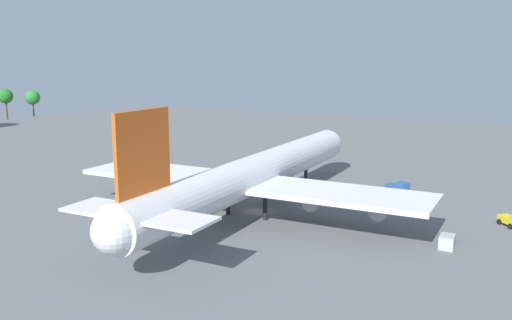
% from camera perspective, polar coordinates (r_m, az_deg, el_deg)
% --- Properties ---
extents(ground_plane, '(291.77, 291.77, 0.00)m').
position_cam_1_polar(ground_plane, '(90.72, -0.00, -5.40)').
color(ground_plane, slate).
extents(cargo_airplane, '(72.94, 58.12, 19.32)m').
position_cam_1_polar(cargo_airplane, '(88.72, -0.15, -1.51)').
color(cargo_airplane, silver).
rests_on(cargo_airplane, ground_plane).
extents(catering_truck, '(4.17, 4.01, 2.06)m').
position_cam_1_polar(catering_truck, '(91.27, 25.11, -5.70)').
color(catering_truck, yellow).
rests_on(catering_truck, ground_plane).
extents(pushback_tractor, '(4.40, 4.94, 1.96)m').
position_cam_1_polar(pushback_tractor, '(122.10, -13.55, -0.97)').
color(pushback_tractor, silver).
rests_on(pushback_tractor, ground_plane).
extents(cargo_loader, '(4.02, 5.03, 2.46)m').
position_cam_1_polar(cargo_loader, '(104.95, 14.60, -2.82)').
color(cargo_loader, '#2D5193').
rests_on(cargo_loader, ground_plane).
extents(cargo_container_fore, '(2.69, 1.92, 1.76)m').
position_cam_1_polar(cargo_container_fore, '(78.18, 19.28, -8.05)').
color(cargo_container_fore, '#B7BCC6').
rests_on(cargo_container_fore, ground_plane).
extents(safety_cone_nose, '(0.51, 0.51, 0.73)m').
position_cam_1_polar(safety_cone_nose, '(120.01, 7.04, -1.26)').
color(safety_cone_nose, orange).
rests_on(safety_cone_nose, ground_plane).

